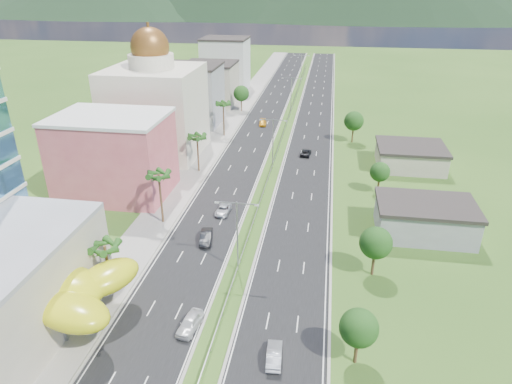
% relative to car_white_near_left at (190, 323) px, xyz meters
% --- Properties ---
extents(ground, '(500.00, 500.00, 0.00)m').
position_rel_car_white_near_left_xyz_m(ground, '(3.35, 2.79, -0.87)').
color(ground, '#2D5119').
rests_on(ground, ground).
extents(road_left, '(11.00, 260.00, 0.04)m').
position_rel_car_white_near_left_xyz_m(road_left, '(-4.15, 92.79, -0.85)').
color(road_left, black).
rests_on(road_left, ground).
extents(road_right, '(11.00, 260.00, 0.04)m').
position_rel_car_white_near_left_xyz_m(road_right, '(10.85, 92.79, -0.85)').
color(road_right, black).
rests_on(road_right, ground).
extents(sidewalk_left, '(7.00, 260.00, 0.12)m').
position_rel_car_white_near_left_xyz_m(sidewalk_left, '(-13.65, 92.79, -0.81)').
color(sidewalk_left, gray).
rests_on(sidewalk_left, ground).
extents(median_guardrail, '(0.10, 216.06, 0.76)m').
position_rel_car_white_near_left_xyz_m(median_guardrail, '(3.35, 74.78, -0.25)').
color(median_guardrail, gray).
rests_on(median_guardrail, ground).
extents(streetlight_median_b, '(6.04, 0.25, 11.00)m').
position_rel_car_white_near_left_xyz_m(streetlight_median_b, '(3.35, 12.79, 5.88)').
color(streetlight_median_b, gray).
rests_on(streetlight_median_b, ground).
extents(streetlight_median_c, '(6.04, 0.25, 11.00)m').
position_rel_car_white_near_left_xyz_m(streetlight_median_c, '(3.35, 52.79, 5.88)').
color(streetlight_median_c, gray).
rests_on(streetlight_median_c, ground).
extents(streetlight_median_d, '(6.04, 0.25, 11.00)m').
position_rel_car_white_near_left_xyz_m(streetlight_median_d, '(3.35, 97.79, 5.88)').
color(streetlight_median_d, gray).
rests_on(streetlight_median_d, ground).
extents(streetlight_median_e, '(6.04, 0.25, 11.00)m').
position_rel_car_white_near_left_xyz_m(streetlight_median_e, '(3.35, 142.79, 5.88)').
color(streetlight_median_e, gray).
rests_on(streetlight_median_e, ground).
extents(lime_canopy, '(18.00, 15.00, 7.40)m').
position_rel_car_white_near_left_xyz_m(lime_canopy, '(-16.65, -1.21, 4.12)').
color(lime_canopy, '#B8BA12').
rests_on(lime_canopy, ground).
extents(pink_shophouse, '(20.00, 15.00, 15.00)m').
position_rel_car_white_near_left_xyz_m(pink_shophouse, '(-24.65, 34.79, 6.63)').
color(pink_shophouse, '#C24F5A').
rests_on(pink_shophouse, ground).
extents(domed_building, '(20.00, 20.00, 28.70)m').
position_rel_car_white_near_left_xyz_m(domed_building, '(-24.65, 57.79, 10.48)').
color(domed_building, beige).
rests_on(domed_building, ground).
extents(midrise_grey, '(16.00, 15.00, 16.00)m').
position_rel_car_white_near_left_xyz_m(midrise_grey, '(-23.65, 82.79, 7.13)').
color(midrise_grey, gray).
rests_on(midrise_grey, ground).
extents(midrise_beige, '(16.00, 15.00, 13.00)m').
position_rel_car_white_near_left_xyz_m(midrise_beige, '(-23.65, 104.79, 5.63)').
color(midrise_beige, '#A79D8A').
rests_on(midrise_beige, ground).
extents(midrise_white, '(16.00, 15.00, 18.00)m').
position_rel_car_white_near_left_xyz_m(midrise_white, '(-23.65, 127.79, 8.13)').
color(midrise_white, silver).
rests_on(midrise_white, ground).
extents(shed_near, '(15.00, 10.00, 5.00)m').
position_rel_car_white_near_left_xyz_m(shed_near, '(31.35, 27.79, 1.63)').
color(shed_near, gray).
rests_on(shed_near, ground).
extents(shed_far, '(14.00, 12.00, 4.40)m').
position_rel_car_white_near_left_xyz_m(shed_far, '(33.35, 57.79, 1.33)').
color(shed_far, '#A79D8A').
rests_on(shed_far, ground).
extents(palm_tree_b, '(3.60, 3.60, 8.10)m').
position_rel_car_white_near_left_xyz_m(palm_tree_b, '(-12.15, 4.79, 6.19)').
color(palm_tree_b, '#47301C').
rests_on(palm_tree_b, ground).
extents(palm_tree_c, '(3.60, 3.60, 9.60)m').
position_rel_car_white_near_left_xyz_m(palm_tree_c, '(-12.15, 24.79, 7.63)').
color(palm_tree_c, '#47301C').
rests_on(palm_tree_c, ground).
extents(palm_tree_d, '(3.60, 3.60, 8.60)m').
position_rel_car_white_near_left_xyz_m(palm_tree_d, '(-12.15, 47.79, 6.67)').
color(palm_tree_d, '#47301C').
rests_on(palm_tree_d, ground).
extents(palm_tree_e, '(3.60, 3.60, 9.40)m').
position_rel_car_white_near_left_xyz_m(palm_tree_e, '(-12.15, 72.79, 7.44)').
color(palm_tree_e, '#47301C').
rests_on(palm_tree_e, ground).
extents(leafy_tree_lfar, '(4.90, 4.90, 8.05)m').
position_rel_car_white_near_left_xyz_m(leafy_tree_lfar, '(-12.15, 97.79, 4.71)').
color(leafy_tree_lfar, '#47301C').
rests_on(leafy_tree_lfar, ground).
extents(leafy_tree_ra, '(4.20, 4.20, 6.90)m').
position_rel_car_white_near_left_xyz_m(leafy_tree_ra, '(19.35, -2.21, 3.91)').
color(leafy_tree_ra, '#47301C').
rests_on(leafy_tree_ra, ground).
extents(leafy_tree_rb, '(4.55, 4.55, 7.47)m').
position_rel_car_white_near_left_xyz_m(leafy_tree_rb, '(22.35, 14.79, 4.31)').
color(leafy_tree_rb, '#47301C').
rests_on(leafy_tree_rb, ground).
extents(leafy_tree_rc, '(3.85, 3.85, 6.33)m').
position_rel_car_white_near_left_xyz_m(leafy_tree_rc, '(25.35, 42.79, 3.50)').
color(leafy_tree_rc, '#47301C').
rests_on(leafy_tree_rc, ground).
extents(leafy_tree_rd, '(4.90, 4.90, 8.05)m').
position_rel_car_white_near_left_xyz_m(leafy_tree_rd, '(21.35, 72.79, 4.71)').
color(leafy_tree_rd, '#47301C').
rests_on(leafy_tree_rd, ground).
extents(mountain_ridge, '(860.00, 140.00, 90.00)m').
position_rel_car_white_near_left_xyz_m(mountain_ridge, '(63.35, 452.79, -0.87)').
color(mountain_ridge, black).
rests_on(mountain_ridge, ground).
extents(car_white_near_left, '(2.62, 5.10, 1.66)m').
position_rel_car_white_near_left_xyz_m(car_white_near_left, '(0.00, 0.00, 0.00)').
color(car_white_near_left, silver).
rests_on(car_white_near_left, road_left).
extents(car_dark_left, '(2.52, 5.23, 1.65)m').
position_rel_car_white_near_left_xyz_m(car_dark_left, '(-3.16, 19.68, -0.00)').
color(car_dark_left, black).
rests_on(car_dark_left, road_left).
extents(car_silver_mid_left, '(2.43, 4.97, 1.36)m').
position_rel_car_white_near_left_xyz_m(car_silver_mid_left, '(-2.61, 29.54, -0.15)').
color(car_silver_mid_left, '#AFB2B8').
rests_on(car_silver_mid_left, road_left).
extents(car_yellow_far_left, '(2.53, 5.08, 1.42)m').
position_rel_car_white_near_left_xyz_m(car_yellow_far_left, '(-3.35, 83.80, -0.12)').
color(car_yellow_far_left, gold).
rests_on(car_yellow_far_left, road_left).
extents(car_silver_right, '(1.93, 4.74, 1.53)m').
position_rel_car_white_near_left_xyz_m(car_silver_right, '(10.57, -3.37, -0.07)').
color(car_silver_right, '#AFB1B7').
rests_on(car_silver_right, road_right).
extents(car_dark_far_right, '(2.58, 4.89, 1.31)m').
position_rel_car_white_near_left_xyz_m(car_dark_far_right, '(10.20, 61.37, -0.17)').
color(car_dark_far_right, black).
rests_on(car_dark_far_right, road_right).
extents(motorcycle, '(0.67, 1.71, 1.07)m').
position_rel_car_white_near_left_xyz_m(motorcycle, '(-8.69, -5.38, -0.30)').
color(motorcycle, black).
rests_on(motorcycle, road_left).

